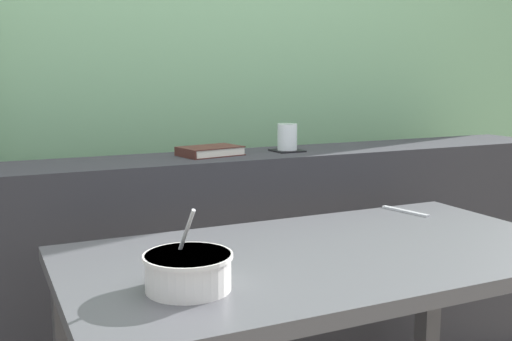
# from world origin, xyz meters

# --- Properties ---
(outdoor_backdrop) EXTENTS (4.80, 0.08, 2.80)m
(outdoor_backdrop) POSITION_xyz_m (0.00, 1.06, 1.40)
(outdoor_backdrop) COLOR #7AAD7F
(outdoor_backdrop) RESTS_ON ground
(dark_console_ledge) EXTENTS (2.80, 0.31, 0.85)m
(dark_console_ledge) POSITION_xyz_m (0.00, 0.55, 0.43)
(dark_console_ledge) COLOR #2D2D33
(dark_console_ledge) RESTS_ON ground
(breakfast_table) EXTENTS (1.27, 0.67, 0.69)m
(breakfast_table) POSITION_xyz_m (0.05, -0.09, 0.59)
(breakfast_table) COLOR #414145
(breakfast_table) RESTS_ON ground
(coaster_square) EXTENTS (0.10, 0.10, 0.00)m
(coaster_square) POSITION_xyz_m (0.28, 0.55, 0.85)
(coaster_square) COLOR black
(coaster_square) RESTS_ON dark_console_ledge
(juice_glass) EXTENTS (0.07, 0.07, 0.09)m
(juice_glass) POSITION_xyz_m (0.28, 0.55, 0.90)
(juice_glass) COLOR white
(juice_glass) RESTS_ON coaster_square
(closed_book) EXTENTS (0.22, 0.17, 0.03)m
(closed_book) POSITION_xyz_m (-0.00, 0.56, 0.87)
(closed_book) COLOR #47231E
(closed_book) RESTS_ON dark_console_ledge
(soup_bowl) EXTENTS (0.18, 0.18, 0.17)m
(soup_bowl) POSITION_xyz_m (-0.34, -0.20, 0.73)
(soup_bowl) COLOR silver
(soup_bowl) RESTS_ON breakfast_table
(fork_utensil) EXTENTS (0.05, 0.17, 0.01)m
(fork_utensil) POSITION_xyz_m (0.49, 0.16, 0.70)
(fork_utensil) COLOR silver
(fork_utensil) RESTS_ON breakfast_table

